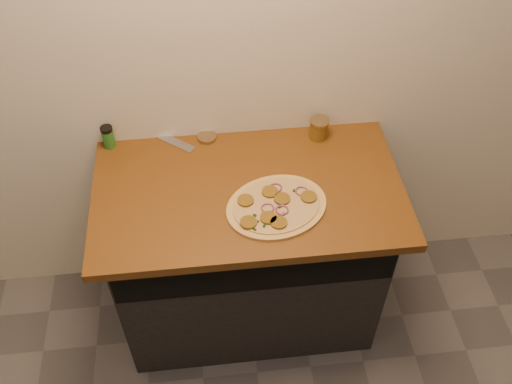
{
  "coord_description": "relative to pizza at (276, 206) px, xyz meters",
  "views": [
    {
      "loc": [
        -0.14,
        -0.08,
        2.49
      ],
      "look_at": [
        0.02,
        1.35,
        0.95
      ],
      "focal_mm": 40.0,
      "sensor_mm": 36.0,
      "label": 1
    }
  ],
  "objects": [
    {
      "name": "pizza",
      "position": [
        0.0,
        0.0,
        0.0
      ],
      "size": [
        0.48,
        0.48,
        0.03
      ],
      "color": "tan",
      "rests_on": "countertop"
    },
    {
      "name": "chefs_knife",
      "position": [
        -0.44,
        0.46,
        -0.0
      ],
      "size": [
        0.26,
        0.22,
        0.02
      ],
      "color": "#B7BAC1",
      "rests_on": "countertop"
    },
    {
      "name": "flour_spill",
      "position": [
        0.05,
        0.09,
        -0.01
      ],
      "size": [
        0.19,
        0.19,
        0.0
      ],
      "primitive_type": "cylinder",
      "rotation": [
        0.0,
        0.0,
        0.1
      ],
      "color": "silver",
      "rests_on": "countertop"
    },
    {
      "name": "salsa_jar",
      "position": [
        0.23,
        0.38,
        0.03
      ],
      "size": [
        0.08,
        0.08,
        0.09
      ],
      "color": "#99290F",
      "rests_on": "countertop"
    },
    {
      "name": "cabinet",
      "position": [
        -0.09,
        0.14,
        -0.48
      ],
      "size": [
        1.1,
        0.6,
        0.86
      ],
      "primitive_type": "cube",
      "color": "black",
      "rests_on": "ground"
    },
    {
      "name": "countertop",
      "position": [
        -0.09,
        0.11,
        -0.03
      ],
      "size": [
        1.2,
        0.7,
        0.04
      ],
      "primitive_type": "cube",
      "color": "brown",
      "rests_on": "cabinet"
    },
    {
      "name": "mason_jar_lid",
      "position": [
        -0.24,
        0.41,
        -0.0
      ],
      "size": [
        0.1,
        0.1,
        0.02
      ],
      "primitive_type": "cylinder",
      "rotation": [
        0.0,
        0.0,
        -0.41
      ],
      "color": "#9F885C",
      "rests_on": "countertop"
    },
    {
      "name": "spice_shaker",
      "position": [
        -0.64,
        0.41,
        0.04
      ],
      "size": [
        0.05,
        0.05,
        0.1
      ],
      "color": "#256620",
      "rests_on": "countertop"
    }
  ]
}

